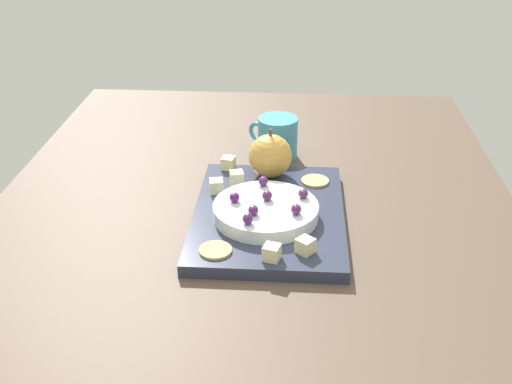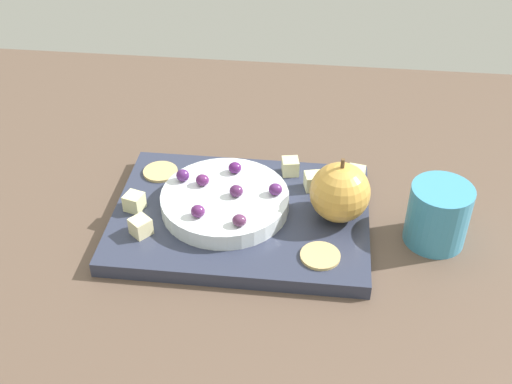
# 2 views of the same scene
# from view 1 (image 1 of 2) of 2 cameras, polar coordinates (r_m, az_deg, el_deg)

# --- Properties ---
(table) EXTENTS (1.25, 0.90, 0.04)m
(table) POSITION_cam_1_polar(r_m,az_deg,el_deg) (1.04, -0.38, -3.54)
(table) COLOR brown
(table) RESTS_ON ground
(platter) EXTENTS (0.33, 0.24, 0.02)m
(platter) POSITION_cam_1_polar(r_m,az_deg,el_deg) (1.03, 1.18, -2.08)
(platter) COLOR #2D3348
(platter) RESTS_ON table
(serving_dish) EXTENTS (0.17, 0.17, 0.02)m
(serving_dish) POSITION_cam_1_polar(r_m,az_deg,el_deg) (1.00, 0.88, -1.71)
(serving_dish) COLOR silver
(serving_dish) RESTS_ON platter
(apple_whole) EXTENTS (0.08, 0.08, 0.08)m
(apple_whole) POSITION_cam_1_polar(r_m,az_deg,el_deg) (1.12, 1.29, 3.28)
(apple_whole) COLOR gold
(apple_whole) RESTS_ON platter
(apple_stem) EXTENTS (0.01, 0.00, 0.01)m
(apple_stem) POSITION_cam_1_polar(r_m,az_deg,el_deg) (1.10, 1.32, 5.39)
(apple_stem) COLOR brown
(apple_stem) RESTS_ON apple_whole
(cheese_cube_0) EXTENTS (0.03, 0.03, 0.02)m
(cheese_cube_0) POSITION_cam_1_polar(r_m,az_deg,el_deg) (1.15, -2.52, 2.64)
(cheese_cube_0) COLOR beige
(cheese_cube_0) RESTS_ON platter
(cheese_cube_1) EXTENTS (0.03, 0.03, 0.02)m
(cheese_cube_1) POSITION_cam_1_polar(r_m,az_deg,el_deg) (0.91, 4.48, -4.85)
(cheese_cube_1) COLOR beige
(cheese_cube_1) RESTS_ON platter
(cheese_cube_2) EXTENTS (0.03, 0.03, 0.02)m
(cheese_cube_2) POSITION_cam_1_polar(r_m,az_deg,el_deg) (1.07, -3.60, 0.55)
(cheese_cube_2) COLOR beige
(cheese_cube_2) RESTS_ON platter
(cheese_cube_3) EXTENTS (0.03, 0.03, 0.02)m
(cheese_cube_3) POSITION_cam_1_polar(r_m,az_deg,el_deg) (1.10, -1.76, 1.31)
(cheese_cube_3) COLOR beige
(cheese_cube_3) RESTS_ON platter
(cheese_cube_4) EXTENTS (0.03, 0.03, 0.02)m
(cheese_cube_4) POSITION_cam_1_polar(r_m,az_deg,el_deg) (0.90, 1.43, -5.48)
(cheese_cube_4) COLOR beige
(cheese_cube_4) RESTS_ON platter
(cracker_0) EXTENTS (0.05, 0.05, 0.00)m
(cracker_0) POSITION_cam_1_polar(r_m,az_deg,el_deg) (1.11, 5.35, 1.01)
(cracker_0) COLOR tan
(cracker_0) RESTS_ON platter
(cracker_1) EXTENTS (0.05, 0.05, 0.00)m
(cracker_1) POSITION_cam_1_polar(r_m,az_deg,el_deg) (0.92, -3.69, -5.26)
(cracker_1) COLOR tan
(cracker_1) RESTS_ON platter
(grape_0) EXTENTS (0.02, 0.02, 0.02)m
(grape_0) POSITION_cam_1_polar(r_m,az_deg,el_deg) (0.97, 3.64, -1.57)
(grape_0) COLOR #55215A
(grape_0) RESTS_ON serving_dish
(grape_1) EXTENTS (0.02, 0.02, 0.02)m
(grape_1) POSITION_cam_1_polar(r_m,az_deg,el_deg) (1.00, 1.02, -0.33)
(grape_1) COLOR #4D214F
(grape_1) RESTS_ON serving_dish
(grape_2) EXTENTS (0.02, 0.02, 0.02)m
(grape_2) POSITION_cam_1_polar(r_m,az_deg,el_deg) (1.00, -1.95, -0.49)
(grape_2) COLOR #4E1A5B
(grape_2) RESTS_ON serving_dish
(grape_3) EXTENTS (0.02, 0.02, 0.02)m
(grape_3) POSITION_cam_1_polar(r_m,az_deg,el_deg) (0.96, -0.25, -1.66)
(grape_3) COLOR #541F55
(grape_3) RESTS_ON serving_dish
(grape_4) EXTENTS (0.02, 0.02, 0.01)m
(grape_4) POSITION_cam_1_polar(r_m,az_deg,el_deg) (1.01, 4.28, -0.14)
(grape_4) COLOR #54294E
(grape_4) RESTS_ON serving_dish
(grape_5) EXTENTS (0.02, 0.02, 0.02)m
(grape_5) POSITION_cam_1_polar(r_m,az_deg,el_deg) (1.05, 0.66, 0.99)
(grape_5) COLOR #522362
(grape_5) RESTS_ON serving_dish
(grape_6) EXTENTS (0.02, 0.02, 0.02)m
(grape_6) POSITION_cam_1_polar(r_m,az_deg,el_deg) (0.94, -0.72, -2.44)
(grape_6) COLOR #4C2061
(grape_6) RESTS_ON serving_dish
(cup) EXTENTS (0.08, 0.10, 0.08)m
(cup) POSITION_cam_1_polar(r_m,az_deg,el_deg) (1.24, 1.92, 4.93)
(cup) COLOR teal
(cup) RESTS_ON table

